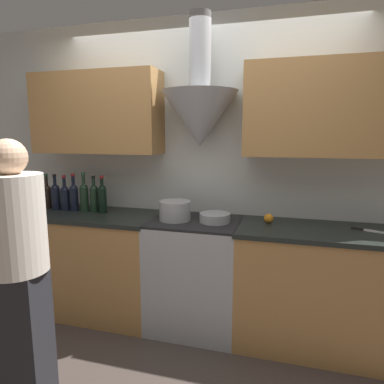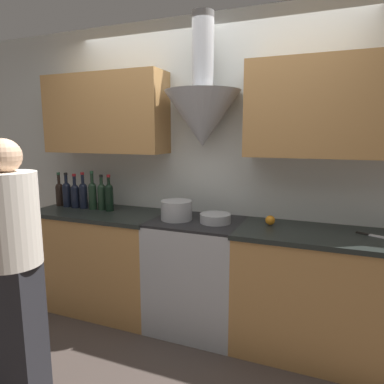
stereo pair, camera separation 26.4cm
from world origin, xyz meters
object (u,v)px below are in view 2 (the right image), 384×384
object	(u,v)px
wine_bottle_1	(67,193)
wine_bottle_2	(75,194)
stock_pot	(177,210)
orange_fruit	(270,220)
wine_bottle_0	(60,193)
mixing_bowl	(215,218)
person_foreground_left	(13,263)
stove_range	(196,274)
wine_bottle_6	(109,196)
wine_bottle_4	(93,194)
wine_bottle_3	(83,194)
wine_bottle_5	(102,195)

from	to	relation	value
wine_bottle_1	wine_bottle_2	xyz separation A→B (m)	(0.10, -0.01, -0.01)
stock_pot	orange_fruit	world-z (taller)	stock_pot
wine_bottle_0	mixing_bowl	xyz separation A→B (m)	(1.62, -0.07, -0.09)
mixing_bowl	person_foreground_left	bearing A→B (deg)	-126.64
orange_fruit	person_foreground_left	distance (m)	1.78
stove_range	wine_bottle_6	xyz separation A→B (m)	(-0.86, 0.03, 0.60)
wine_bottle_4	orange_fruit	world-z (taller)	wine_bottle_4
stove_range	wine_bottle_1	distance (m)	1.48
wine_bottle_0	wine_bottle_6	xyz separation A→B (m)	(0.60, -0.02, 0.01)
wine_bottle_3	person_foreground_left	size ratio (longest dim) A/B	0.21
wine_bottle_1	stock_pot	size ratio (longest dim) A/B	1.28
wine_bottle_3	wine_bottle_4	xyz separation A→B (m)	(0.11, -0.00, 0.01)
wine_bottle_4	stock_pot	distance (m)	0.89
wine_bottle_0	person_foreground_left	distance (m)	1.45
wine_bottle_5	person_foreground_left	xyz separation A→B (m)	(0.27, -1.21, -0.18)
wine_bottle_1	wine_bottle_4	bearing A→B (deg)	0.32
wine_bottle_2	wine_bottle_3	world-z (taller)	wine_bottle_3
wine_bottle_4	orange_fruit	bearing A→B (deg)	1.41
stove_range	wine_bottle_1	xyz separation A→B (m)	(-1.35, 0.04, 0.59)
wine_bottle_0	wine_bottle_2	distance (m)	0.21
stove_range	wine_bottle_6	world-z (taller)	wine_bottle_6
stove_range	stock_pot	bearing A→B (deg)	-168.58
wine_bottle_0	wine_bottle_2	xyz separation A→B (m)	(0.21, -0.02, 0.00)
wine_bottle_1	wine_bottle_6	world-z (taller)	wine_bottle_6
mixing_bowl	orange_fruit	world-z (taller)	orange_fruit
wine_bottle_4	orange_fruit	distance (m)	1.63
wine_bottle_5	person_foreground_left	distance (m)	1.26
stove_range	wine_bottle_4	xyz separation A→B (m)	(-1.05, 0.04, 0.60)
wine_bottle_5	wine_bottle_2	bearing A→B (deg)	-176.20
wine_bottle_3	wine_bottle_5	distance (m)	0.20
wine_bottle_6	wine_bottle_1	bearing A→B (deg)	179.28
mixing_bowl	stock_pot	bearing A→B (deg)	-176.19
wine_bottle_1	mixing_bowl	world-z (taller)	wine_bottle_1
wine_bottle_0	mixing_bowl	size ratio (longest dim) A/B	1.34
wine_bottle_0	wine_bottle_2	size ratio (longest dim) A/B	1.01
stock_pot	mixing_bowl	world-z (taller)	stock_pot
person_foreground_left	wine_bottle_5	bearing A→B (deg)	102.43
orange_fruit	wine_bottle_0	bearing A→B (deg)	-179.34
stock_pot	orange_fruit	xyz separation A→B (m)	(0.74, 0.11, -0.04)
wine_bottle_6	person_foreground_left	bearing A→B (deg)	-81.79
wine_bottle_3	wine_bottle_4	distance (m)	0.11
wine_bottle_2	wine_bottle_3	distance (m)	0.09
wine_bottle_1	orange_fruit	xyz separation A→B (m)	(1.93, 0.04, -0.10)
person_foreground_left	wine_bottle_1	bearing A→B (deg)	118.93
wine_bottle_1	wine_bottle_2	bearing A→B (deg)	-3.22
wine_bottle_0	stock_pot	distance (m)	1.30
wine_bottle_4	stock_pot	xyz separation A→B (m)	(0.89, -0.07, -0.06)
wine_bottle_0	person_foreground_left	bearing A→B (deg)	-57.74
wine_bottle_2	wine_bottle_6	bearing A→B (deg)	-0.04
wine_bottle_3	wine_bottle_4	size ratio (longest dim) A/B	0.96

